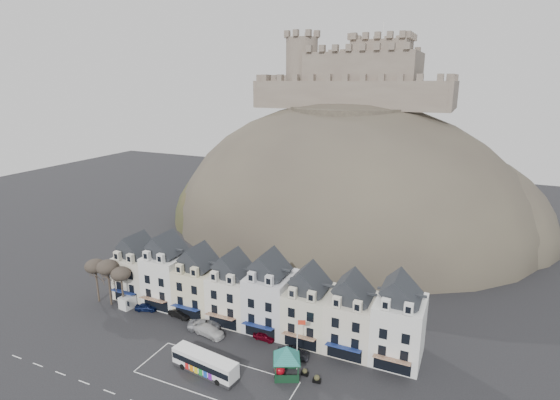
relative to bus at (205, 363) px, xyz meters
The scene contains 21 objects.
ground 2.15m from the bus, 100.53° to the right, with size 300.00×300.00×0.00m, color black.
coach_bay_markings 2.36m from the bus, ahead, with size 22.00×7.50×0.01m, color silver.
townhouse_terrace 15.02m from the bus, 90.47° to the left, with size 54.40×9.35×11.80m.
castle_hill 67.56m from the bus, 89.16° to the left, with size 100.00×76.00×68.00m.
castle 83.92m from the bus, 89.81° to the left, with size 50.20×22.20×22.00m.
tree_left_far 31.10m from the bus, 162.76° to the left, with size 3.61×3.61×8.24m.
tree_left_mid 28.36m from the bus, 160.93° to the left, with size 3.78×3.78×8.64m.
tree_left_near 25.46m from the bus, 158.68° to the left, with size 3.43×3.43×7.84m.
bus is the anchor object (origin of this frame).
bus_shelter 11.45m from the bus, 21.29° to the left, with size 6.64×6.64×4.64m.
red_buoy 10.37m from the bus, 19.83° to the left, with size 1.43×1.43×1.77m.
flagpole 13.18m from the bus, 27.90° to the left, with size 1.09×0.48×8.01m.
white_van 24.96m from the bus, 154.92° to the left, with size 2.65×4.94×2.15m.
planter_west 15.45m from the bus, 17.08° to the left, with size 1.16×0.78×1.11m.
planter_east 13.82m from the bus, 22.41° to the left, with size 1.02×0.69×0.99m.
car_navy 21.52m from the bus, 152.34° to the left, with size 1.55×3.85×1.31m, color #0C163C.
car_black 16.19m from the bus, 139.13° to the left, with size 1.47×4.21×1.39m, color black.
car_silver 11.37m from the bus, 124.56° to the left, with size 2.45×5.22×1.47m, color #A3A5AB.
car_white 9.39m from the bus, 119.91° to the left, with size 2.20×5.41×1.57m, color silver.
car_maroon 11.31m from the bus, 69.87° to the left, with size 1.45×3.62×1.23m, color #550412.
car_charcoal 12.68m from the bus, 39.69° to the left, with size 1.64×4.69×1.55m, color black.
Camera 1 is at (31.15, -41.62, 39.25)m, focal length 28.00 mm.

